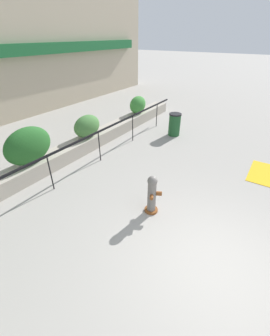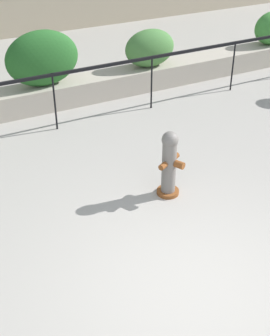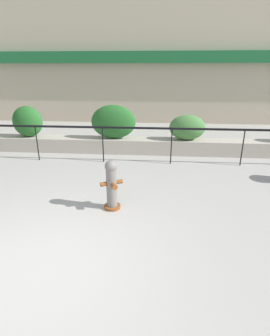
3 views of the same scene
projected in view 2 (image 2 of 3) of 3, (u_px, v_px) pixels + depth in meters
name	position (u px, v px, depth m)	size (l,w,h in m)	color
ground_plane	(198.00, 292.00, 5.59)	(120.00, 120.00, 0.00)	#9E9991
planter_wall_low	(39.00, 98.00, 9.97)	(18.00, 0.70, 0.50)	#ADA393
fence_railing_segment	(53.00, 80.00, 8.74)	(15.00, 0.05, 1.15)	black
hedge_bush_2	(42.00, 58.00, 9.60)	(1.55, 0.64, 1.17)	#235B23
hedge_bush_3	(150.00, 48.00, 10.70)	(1.22, 0.70, 0.86)	#427538
fire_hydrant	(169.00, 163.00, 7.07)	(0.47, 0.48, 1.08)	brown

